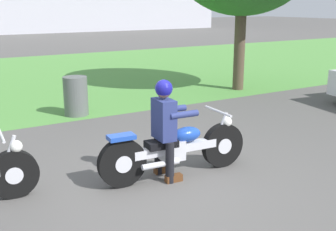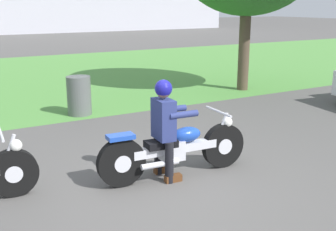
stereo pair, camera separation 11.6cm
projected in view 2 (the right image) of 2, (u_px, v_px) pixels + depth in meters
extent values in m
plane|color=#565451|center=(169.00, 192.00, 5.52)|extent=(120.00, 120.00, 0.00)
cube|color=#549342|center=(17.00, 79.00, 13.87)|extent=(60.00, 12.00, 0.01)
cylinder|color=black|center=(223.00, 145.00, 6.30)|extent=(0.68, 0.17, 0.67)
cylinder|color=silver|center=(223.00, 145.00, 6.30)|extent=(0.24, 0.16, 0.23)
cylinder|color=black|center=(121.00, 163.00, 5.62)|extent=(0.68, 0.17, 0.67)
cylinder|color=silver|center=(121.00, 163.00, 5.62)|extent=(0.24, 0.16, 0.23)
cube|color=silver|center=(175.00, 148.00, 5.94)|extent=(1.30, 0.23, 0.12)
cube|color=silver|center=(172.00, 150.00, 5.92)|extent=(0.34, 0.26, 0.28)
ellipsoid|color=#1E47B2|center=(186.00, 135.00, 5.97)|extent=(0.46, 0.27, 0.22)
cube|color=black|center=(161.00, 144.00, 5.82)|extent=(0.46, 0.27, 0.10)
cube|color=#1E47B2|center=(121.00, 137.00, 5.52)|extent=(0.37, 0.23, 0.06)
cylinder|color=silver|center=(221.00, 130.00, 6.21)|extent=(0.26, 0.07, 0.53)
cylinder|color=silver|center=(218.00, 111.00, 6.12)|extent=(0.08, 0.66, 0.04)
sphere|color=white|center=(227.00, 122.00, 6.23)|extent=(0.16, 0.16, 0.16)
cylinder|color=silver|center=(160.00, 164.00, 5.72)|extent=(0.55, 0.12, 0.08)
cylinder|color=black|center=(158.00, 154.00, 6.05)|extent=(0.12, 0.12, 0.58)
cube|color=#593319|center=(162.00, 169.00, 6.14)|extent=(0.25, 0.12, 0.10)
cylinder|color=black|center=(169.00, 163.00, 5.74)|extent=(0.12, 0.12, 0.58)
cube|color=#593319|center=(173.00, 178.00, 5.82)|extent=(0.25, 0.12, 0.10)
cube|color=navy|center=(164.00, 119.00, 5.74)|extent=(0.25, 0.39, 0.56)
cylinder|color=navy|center=(172.00, 109.00, 5.96)|extent=(0.43, 0.12, 0.09)
cylinder|color=navy|center=(184.00, 115.00, 5.67)|extent=(0.43, 0.12, 0.09)
sphere|color=#996B4C|center=(163.00, 91.00, 5.64)|extent=(0.20, 0.20, 0.20)
sphere|color=navy|center=(163.00, 88.00, 5.63)|extent=(0.24, 0.24, 0.24)
cylinder|color=black|center=(13.00, 173.00, 5.33)|extent=(0.63, 0.16, 0.63)
cylinder|color=silver|center=(13.00, 173.00, 5.33)|extent=(0.23, 0.16, 0.22)
cylinder|color=silver|center=(7.00, 155.00, 5.25)|extent=(0.26, 0.07, 0.53)
cylinder|color=silver|center=(1.00, 133.00, 5.15)|extent=(0.08, 0.66, 0.04)
sphere|color=white|center=(16.00, 145.00, 5.26)|extent=(0.16, 0.16, 0.16)
cylinder|color=brown|center=(244.00, 50.00, 11.83)|extent=(0.31, 0.31, 2.26)
cylinder|color=#595E5B|center=(79.00, 96.00, 9.27)|extent=(0.53, 0.53, 0.86)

